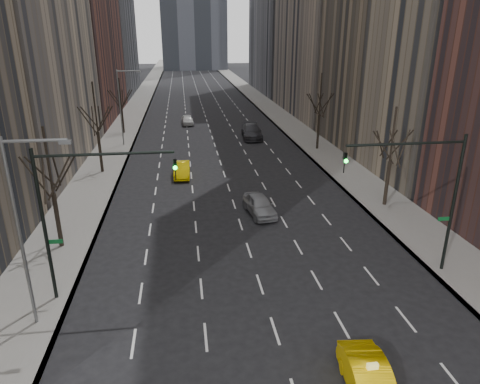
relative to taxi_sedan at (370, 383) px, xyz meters
name	(u,v)px	position (x,y,z in m)	size (l,w,h in m)	color
sidewalk_left	(135,111)	(-14.96, 66.34, -0.63)	(4.50, 320.00, 0.15)	slate
sidewalk_right	(270,108)	(9.54, 66.34, -0.63)	(4.50, 320.00, 0.15)	slate
tree_lw_b	(54,194)	(-14.71, 14.34, 3.01)	(3.36, 3.50, 7.82)	black
tree_lw_c	(98,133)	(-14.71, 30.34, 3.33)	(3.36, 3.50, 8.74)	black
tree_lw_d	(122,108)	(-14.71, 48.34, 2.85)	(3.36, 3.50, 7.36)	black
tree_rw_b	(390,162)	(9.29, 18.34, 3.01)	(3.36, 3.50, 7.82)	black
tree_rw_c	(319,116)	(9.29, 36.34, 3.33)	(3.36, 3.50, 8.74)	black
traffic_mast_left	(77,200)	(-11.82, 8.34, 4.78)	(6.69, 0.39, 8.00)	black
traffic_mast_right	(428,184)	(6.40, 8.34, 4.78)	(6.69, 0.39, 8.00)	black
streetlight_near	(25,216)	(-13.55, 6.34, 4.91)	(2.83, 0.22, 9.00)	slate
streetlight_far	(123,100)	(-13.55, 41.34, 4.91)	(2.83, 0.22, 9.00)	slate
taxi_sedan	(370,383)	(0.00, 0.00, 0.00)	(1.50, 4.29, 1.41)	#FFC805
silver_sedan_ahead	(260,205)	(-0.99, 18.06, 0.04)	(1.77, 4.39, 1.50)	gray
far_taxi	(182,169)	(-6.83, 28.14, 0.00)	(1.49, 4.29, 1.41)	yellow
far_suv_grey	(252,132)	(2.46, 43.23, 0.18)	(2.49, 6.14, 1.78)	#2E2E33
far_car_white	(187,120)	(-5.81, 53.49, 0.01)	(1.69, 4.20, 1.43)	silver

